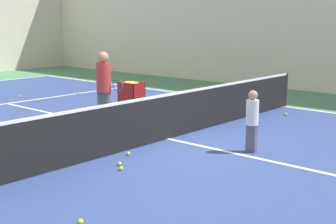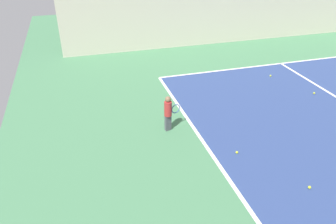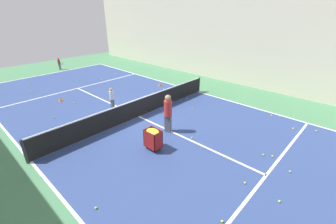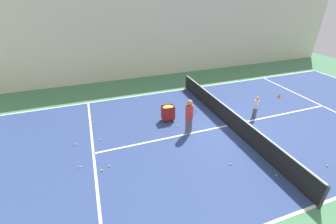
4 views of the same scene
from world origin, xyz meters
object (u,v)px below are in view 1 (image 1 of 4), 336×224
(coach_at_net, at_px, (104,83))
(ball_cart, at_px, (131,91))
(child_midcourt, at_px, (252,117))
(tennis_net, at_px, (168,116))

(coach_at_net, height_order, ball_cart, coach_at_net)
(child_midcourt, bearing_deg, coach_at_net, -3.97)
(tennis_net, relative_size, ball_cart, 12.07)
(ball_cart, bearing_deg, child_midcourt, -104.94)
(coach_at_net, xyz_separation_m, child_midcourt, (0.21, -4.04, -0.33))
(coach_at_net, relative_size, child_midcourt, 1.47)
(tennis_net, relative_size, child_midcourt, 8.81)
(coach_at_net, distance_m, ball_cart, 1.59)
(child_midcourt, bearing_deg, ball_cart, -21.91)
(tennis_net, xyz_separation_m, coach_at_net, (0.09, 2.16, 0.51))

